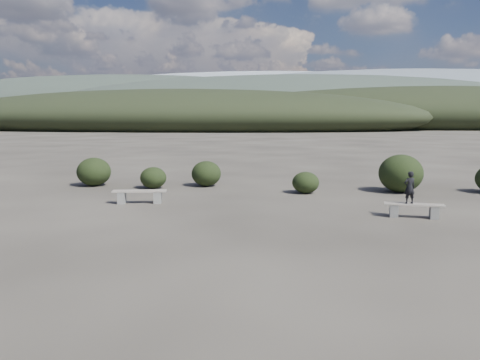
# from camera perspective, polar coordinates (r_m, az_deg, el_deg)

# --- Properties ---
(ground) EXTENTS (1200.00, 1200.00, 0.00)m
(ground) POSITION_cam_1_polar(r_m,az_deg,el_deg) (10.84, 1.37, -8.35)
(ground) COLOR #2F2A25
(ground) RESTS_ON ground
(bench_left) EXTENTS (1.88, 0.71, 0.46)m
(bench_left) POSITION_cam_1_polar(r_m,az_deg,el_deg) (16.58, -12.14, -1.85)
(bench_left) COLOR slate
(bench_left) RESTS_ON ground
(bench_right) EXTENTS (1.73, 0.57, 0.43)m
(bench_right) POSITION_cam_1_polar(r_m,az_deg,el_deg) (14.88, 20.44, -3.36)
(bench_right) COLOR slate
(bench_right) RESTS_ON ground
(seated_person) EXTENTS (0.41, 0.33, 0.97)m
(seated_person) POSITION_cam_1_polar(r_m,az_deg,el_deg) (14.76, 19.97, -0.86)
(seated_person) COLOR black
(seated_person) RESTS_ON bench_right
(shrub_a) EXTENTS (1.10, 1.10, 0.90)m
(shrub_a) POSITION_cam_1_polar(r_m,az_deg,el_deg) (19.89, -10.53, 0.28)
(shrub_a) COLOR black
(shrub_a) RESTS_ON ground
(shrub_b) EXTENTS (1.27, 1.27, 1.09)m
(shrub_b) POSITION_cam_1_polar(r_m,az_deg,el_deg) (20.21, -4.13, 0.78)
(shrub_b) COLOR black
(shrub_b) RESTS_ON ground
(shrub_c) EXTENTS (1.06, 1.06, 0.85)m
(shrub_c) POSITION_cam_1_polar(r_m,az_deg,el_deg) (18.51, 8.00, -0.31)
(shrub_c) COLOR black
(shrub_c) RESTS_ON ground
(shrub_d) EXTENTS (1.72, 1.72, 1.51)m
(shrub_d) POSITION_cam_1_polar(r_m,az_deg,el_deg) (19.63, 19.01, 0.77)
(shrub_d) COLOR black
(shrub_d) RESTS_ON ground
(shrub_f) EXTENTS (1.45, 1.45, 1.23)m
(shrub_f) POSITION_cam_1_polar(r_m,az_deg,el_deg) (21.24, -17.38, 0.97)
(shrub_f) COLOR black
(shrub_f) RESTS_ON ground
(mountain_ridges) EXTENTS (500.00, 400.00, 56.00)m
(mountain_ridges) POSITION_cam_1_polar(r_m,az_deg,el_deg) (349.62, 4.90, 9.09)
(mountain_ridges) COLOR black
(mountain_ridges) RESTS_ON ground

